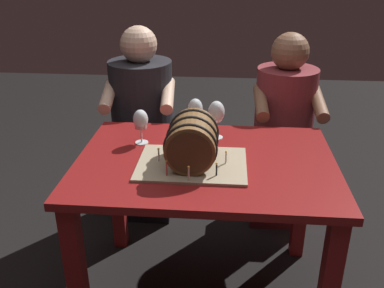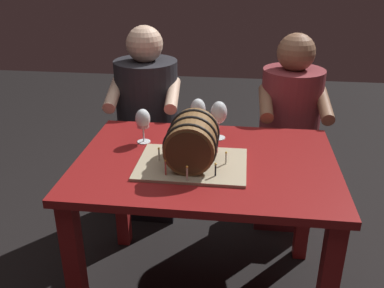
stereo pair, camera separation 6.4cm
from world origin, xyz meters
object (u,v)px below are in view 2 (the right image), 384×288
barrel_cake (192,144)px  wine_glass_amber (198,111)px  person_seated_right (287,140)px  wine_glass_empty (219,113)px  wine_glass_rose (143,120)px  dining_table (206,186)px  person_seated_left (148,129)px

barrel_cake → wine_glass_amber: (-0.01, 0.34, 0.02)m
barrel_cake → person_seated_right: size_ratio=0.39×
wine_glass_empty → wine_glass_rose: wine_glass_empty is taller
dining_table → wine_glass_amber: bearing=103.4°
wine_glass_rose → person_seated_left: person_seated_left is taller
wine_glass_amber → person_seated_left: (-0.36, 0.44, -0.30)m
wine_glass_empty → dining_table: bearing=-98.5°
dining_table → person_seated_left: 0.84m
wine_glass_empty → wine_glass_rose: size_ratio=1.13×
wine_glass_amber → wine_glass_rose: size_ratio=1.10×
person_seated_left → person_seated_right: (0.85, -0.00, -0.02)m
wine_glass_rose → person_seated_right: 0.98m
wine_glass_amber → person_seated_right: person_seated_right is taller
barrel_cake → wine_glass_rose: (-0.26, 0.21, 0.01)m
wine_glass_amber → wine_glass_rose: bearing=-151.7°
dining_table → person_seated_right: 0.84m
wine_glass_empty → person_seated_left: bearing=134.0°
dining_table → person_seated_right: size_ratio=0.96×
wine_glass_rose → wine_glass_amber: bearing=28.3°
wine_glass_rose → person_seated_left: (-0.11, 0.57, -0.29)m
person_seated_left → person_seated_right: size_ratio=1.02×
dining_table → wine_glass_empty: 0.36m
barrel_cake → wine_glass_amber: bearing=92.1°
person_seated_left → person_seated_right: bearing=-0.0°
barrel_cake → wine_glass_rose: 0.33m
dining_table → barrel_cake: size_ratio=2.46×
barrel_cake → person_seated_left: 0.90m
barrel_cake → person_seated_left: size_ratio=0.38×
dining_table → wine_glass_rose: bearing=154.1°
person_seated_left → person_seated_right: 0.85m
dining_table → wine_glass_rose: (-0.31, 0.15, 0.24)m
wine_glass_amber → wine_glass_rose: (-0.25, -0.13, -0.01)m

